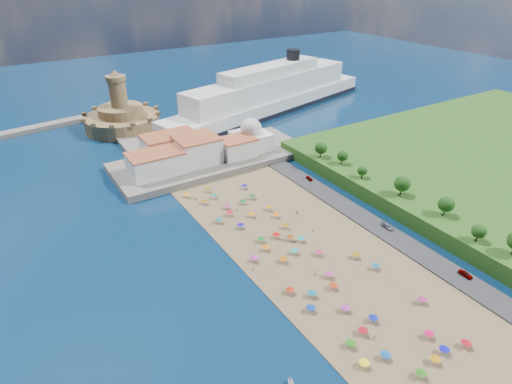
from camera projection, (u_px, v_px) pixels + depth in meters
ground at (286, 248)px, 139.62m from camera, size 700.00×700.00×0.00m
terrace at (212, 159)px, 197.86m from camera, size 90.00×36.00×3.00m
jetty at (141, 145)px, 213.80m from camera, size 18.00×70.00×2.40m
waterfront_buildings at (184, 152)px, 189.21m from camera, size 57.00×29.00×11.00m
domed_building at (251, 137)px, 202.09m from camera, size 16.00×16.00×15.00m
fortress at (122, 118)px, 233.49m from camera, size 40.00×40.00×32.40m
cruise_ship at (270, 95)px, 260.67m from camera, size 157.12×59.58×34.12m
beach_parasols at (301, 257)px, 131.55m from camera, size 32.61×115.98×2.20m
beachgoers at (278, 252)px, 135.81m from camera, size 34.89×102.50×1.88m
parked_cars at (385, 225)px, 148.95m from camera, size 2.22×78.07×1.45m
hillside_trees at (417, 194)px, 150.78m from camera, size 10.00×105.32×7.68m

